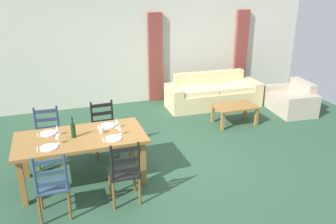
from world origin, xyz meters
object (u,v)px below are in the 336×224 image
wine_glass_near_left (57,137)px  armchair_upholstered (292,101)px  dining_table (81,142)px  dining_chair_near_left (53,186)px  wine_glass_far_right (117,121)px  coffee_cup_primary (102,130)px  wine_bottle (73,130)px  wine_glass_far_left (57,128)px  dining_chair_far_left (48,136)px  couch (212,94)px  dining_chair_near_right (124,172)px  dining_chair_far_right (104,129)px  wine_glass_near_right (120,128)px  coffee_table (235,108)px

wine_glass_near_left → armchair_upholstered: 5.60m
dining_table → dining_chair_near_left: 0.93m
wine_glass_far_right → armchair_upholstered: 4.66m
coffee_cup_primary → dining_chair_near_left: bearing=-133.7°
wine_bottle → wine_glass_far_left: size_ratio=1.96×
dining_chair_far_left → wine_glass_far_left: bearing=-75.6°
wine_glass_far_left → wine_glass_near_left: bearing=-92.2°
dining_chair_far_left → couch: (3.85, 1.68, -0.19)m
dining_chair_near_right → dining_chair_far_left: 1.83m
dining_chair_far_left → dining_chair_far_right: 0.94m
wine_bottle → wine_glass_near_right: (0.67, -0.13, -0.01)m
wine_glass_far_right → wine_glass_far_left: bearing=178.7°
dining_chair_far_left → wine_glass_near_left: size_ratio=5.96×
wine_bottle → wine_glass_near_right: wine_bottle is taller
dining_table → dining_chair_near_right: size_ratio=1.98×
dining_chair_near_right → armchair_upholstered: 5.05m
dining_chair_far_left → wine_glass_near_left: 1.03m
dining_chair_near_left → armchair_upholstered: dining_chair_near_left is taller
dining_chair_near_right → armchair_upholstered: dining_chair_near_right is taller
wine_glass_near_left → armchair_upholstered: wine_glass_near_left is taller
dining_chair_far_left → wine_glass_near_left: dining_chair_far_left is taller
dining_table → wine_glass_near_left: wine_glass_near_left is taller
dining_chair_near_left → dining_chair_far_left: (-0.03, 1.58, 0.00)m
couch → coffee_table: couch is taller
dining_chair_near_left → wine_glass_near_right: dining_chair_near_left is taller
dining_chair_near_left → wine_glass_far_left: 1.03m
wine_bottle → armchair_upholstered: size_ratio=0.26×
wine_bottle → coffee_cup_primary: bearing=1.4°
dining_chair_far_left → dining_chair_near_left: bearing=-89.1°
dining_chair_far_left → wine_glass_far_right: size_ratio=5.96×
dining_chair_far_left → armchair_upholstered: bearing=7.3°
wine_glass_near_right → wine_glass_near_left: bearing=-178.5°
couch → dining_chair_near_left: bearing=-139.6°
wine_glass_near_left → couch: wine_glass_near_left is taller
wine_bottle → dining_chair_near_right: bearing=-53.1°
dining_table → armchair_upholstered: bearing=16.6°
dining_chair_near_left → armchair_upholstered: size_ratio=0.78×
wine_glass_far_left → armchair_upholstered: bearing=14.1°
dining_chair_near_right → wine_glass_near_right: (0.09, 0.64, 0.38)m
wine_bottle → wine_glass_far_right: bearing=11.1°
wine_bottle → armchair_upholstered: wine_bottle is taller
dining_chair_near_right → couch: bearing=48.2°
dining_table → wine_glass_near_left: 0.41m
couch → coffee_table: bearing=-92.7°
dining_chair_far_right → armchair_upholstered: 4.59m
dining_chair_far_left → wine_glass_near_right: size_ratio=5.96×
dining_table → wine_bottle: bearing=178.2°
dining_table → couch: couch is taller
wine_bottle → dining_chair_far_right: bearing=54.3°
dining_table → dining_chair_near_left: dining_chair_near_left is taller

